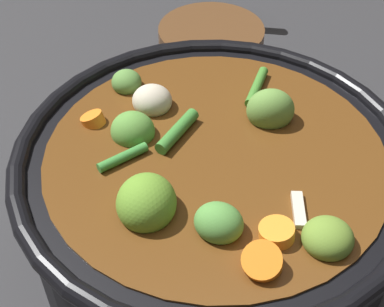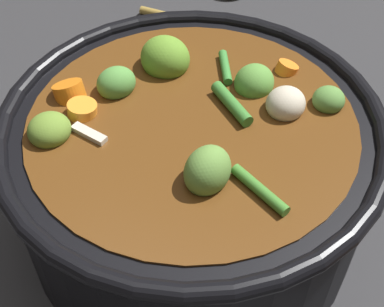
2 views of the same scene
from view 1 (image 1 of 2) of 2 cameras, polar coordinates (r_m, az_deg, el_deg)
name	(u,v)px [view 1 (image 1 of 2)]	position (r m, az deg, el deg)	size (l,w,h in m)	color
ground_plane	(211,254)	(0.54, 2.02, -10.45)	(1.10, 1.10, 0.00)	#2D2D30
cooking_pot	(213,204)	(0.48, 2.22, -5.25)	(0.33, 0.33, 0.16)	black
small_saucepan	(211,49)	(0.74, 2.01, 10.90)	(0.22, 0.16, 0.07)	brown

